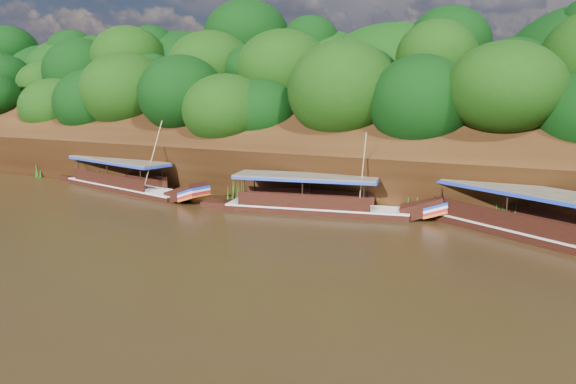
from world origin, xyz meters
The scene contains 6 objects.
ground centered at (0.00, 0.00, 0.00)m, with size 160.00×160.00×0.00m, color black.
riverbank centered at (-0.01, 22.73, 1.89)m, with size 120.00×30.06×19.40m.
boat_0 centered at (15.41, 6.65, 0.61)m, with size 15.55×10.17×6.88m.
boat_1 centered at (2.34, 7.72, 0.56)m, with size 14.45×4.73×5.92m.
boat_2 centered at (-14.53, 7.92, 0.56)m, with size 15.74×5.53×6.20m.
reeds centered at (-2.35, 9.57, 0.91)m, with size 48.49×2.73×2.22m.
Camera 1 is at (15.95, -25.61, 8.26)m, focal length 35.00 mm.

